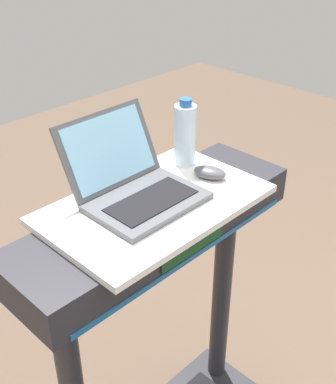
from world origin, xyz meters
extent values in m
cylinder|color=#28282D|center=(0.34, 0.70, 0.58)|extent=(0.07, 0.07, 0.86)
cube|color=#28282D|center=(0.00, 0.70, 1.06)|extent=(0.90, 0.28, 0.11)
cube|color=#0C3F19|center=(0.00, 0.56, 1.06)|extent=(0.24, 0.01, 0.06)
cube|color=#1E598C|center=(0.00, 0.56, 1.02)|extent=(0.81, 0.00, 0.02)
cube|color=white|center=(0.00, 0.70, 1.13)|extent=(0.62, 0.39, 0.02)
cube|color=#515459|center=(-0.03, 0.70, 1.14)|extent=(0.31, 0.22, 0.02)
cube|color=black|center=(-0.03, 0.69, 1.15)|extent=(0.25, 0.12, 0.00)
cube|color=#515459|center=(-0.03, 0.86, 1.25)|extent=(0.31, 0.10, 0.20)
cube|color=#8CCCF2|center=(-0.03, 0.85, 1.25)|extent=(0.27, 0.08, 0.17)
ellipsoid|color=#4C4C51|center=(0.21, 0.68, 1.15)|extent=(0.09, 0.11, 0.03)
cylinder|color=silver|center=(0.22, 0.80, 1.23)|extent=(0.07, 0.07, 0.19)
cylinder|color=#2659A5|center=(0.22, 0.80, 1.34)|extent=(0.04, 0.04, 0.02)
camera|label=1|loc=(-0.82, -0.15, 1.87)|focal=46.92mm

